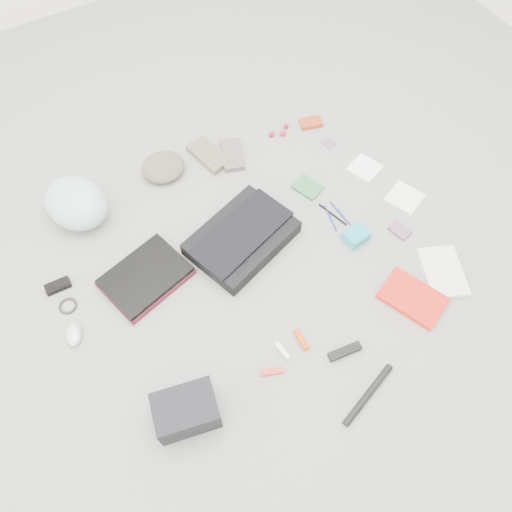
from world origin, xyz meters
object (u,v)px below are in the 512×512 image
accordion_wallet (356,236)px  bike_helmet (76,203)px  messenger_bag (242,238)px  laptop (145,275)px  book_red (412,298)px  camera_bag (186,411)px

accordion_wallet → bike_helmet: bearing=137.2°
messenger_bag → bike_helmet: 0.71m
laptop → messenger_bag: bearing=-20.5°
laptop → book_red: size_ratio=1.32×
camera_bag → accordion_wallet: bearing=30.6°
bike_helmet → camera_bag: 0.99m
laptop → bike_helmet: size_ratio=1.08×
messenger_bag → camera_bag: 0.73m
book_red → accordion_wallet: 0.34m
accordion_wallet → messenger_bag: bearing=145.3°
book_red → laptop: bearing=122.5°
messenger_bag → laptop: size_ratio=1.31×
messenger_bag → book_red: (0.45, -0.56, -0.02)m
camera_bag → accordion_wallet: (0.92, 0.31, -0.04)m
messenger_bag → accordion_wallet: (0.42, -0.22, -0.01)m
bike_helmet → book_red: 1.41m
laptop → accordion_wallet: 0.87m
messenger_bag → bike_helmet: bike_helmet is taller
laptop → bike_helmet: bearing=89.8°
bike_helmet → messenger_bag: bearing=-61.6°
laptop → bike_helmet: 0.44m
messenger_bag → accordion_wallet: bearing=-45.9°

